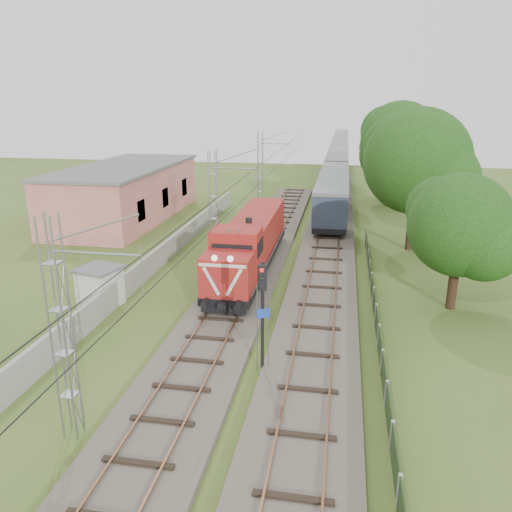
% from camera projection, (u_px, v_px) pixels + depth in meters
% --- Properties ---
extents(ground, '(140.00, 140.00, 0.00)m').
position_uv_depth(ground, '(213.00, 339.00, 24.74)').
color(ground, '#3D5520').
rests_on(ground, ground).
extents(track_main, '(4.20, 70.00, 0.45)m').
position_uv_depth(track_main, '(241.00, 285.00, 31.26)').
color(track_main, '#6B6054').
rests_on(track_main, ground).
extents(track_side, '(4.20, 80.00, 0.45)m').
position_uv_depth(track_side, '(329.00, 236.00, 42.65)').
color(track_side, '#6B6054').
rests_on(track_side, ground).
extents(catenary, '(3.31, 70.00, 8.00)m').
position_uv_depth(catenary, '(214.00, 207.00, 35.28)').
color(catenary, gray).
rests_on(catenary, ground).
extents(boundary_wall, '(0.25, 40.00, 1.50)m').
position_uv_depth(boundary_wall, '(169.00, 249.00, 36.86)').
color(boundary_wall, '#9E9E99').
rests_on(boundary_wall, ground).
extents(station_building, '(8.40, 20.40, 5.22)m').
position_uv_depth(station_building, '(126.00, 192.00, 48.96)').
color(station_building, '#DE7E77').
rests_on(station_building, ground).
extents(fence, '(0.12, 32.00, 1.20)m').
position_uv_depth(fence, '(376.00, 314.00, 26.06)').
color(fence, black).
rests_on(fence, ground).
extents(locomotive, '(2.81, 16.04, 4.07)m').
position_uv_depth(locomotive, '(250.00, 243.00, 33.48)').
color(locomotive, black).
rests_on(locomotive, ground).
extents(coach_rake, '(2.97, 88.75, 3.44)m').
position_uv_depth(coach_rake, '(339.00, 155.00, 82.26)').
color(coach_rake, black).
rests_on(coach_rake, ground).
extents(signal_post, '(0.52, 0.43, 5.03)m').
position_uv_depth(signal_post, '(262.00, 299.00, 20.65)').
color(signal_post, black).
rests_on(signal_post, ground).
extents(relay_hut, '(2.72, 2.72, 2.31)m').
position_uv_depth(relay_hut, '(100.00, 286.00, 28.39)').
color(relay_hut, beige).
rests_on(relay_hut, ground).
extents(tree_a, '(5.93, 5.64, 7.68)m').
position_uv_depth(tree_a, '(462.00, 226.00, 26.90)').
color(tree_a, '#3C2318').
rests_on(tree_a, ground).
extents(tree_b, '(8.40, 8.00, 10.89)m').
position_uv_depth(tree_b, '(418.00, 163.00, 37.37)').
color(tree_b, '#3C2318').
rests_on(tree_b, ground).
extents(tree_c, '(6.66, 6.34, 8.63)m').
position_uv_depth(tree_c, '(389.00, 155.00, 55.22)').
color(tree_c, '#3C2318').
rests_on(tree_c, ground).
extents(tree_d, '(8.68, 8.26, 11.25)m').
position_uv_depth(tree_d, '(401.00, 142.00, 52.64)').
color(tree_d, '#3C2318').
rests_on(tree_d, ground).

